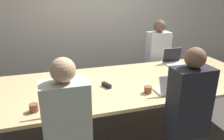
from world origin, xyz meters
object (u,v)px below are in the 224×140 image
(laptop_near_left, at_px, (60,104))
(bottle_near_midright, at_px, (188,78))
(person_near_left, at_px, (68,135))
(laptop_near_midright, at_px, (171,88))
(cup_near_midright, at_px, (148,90))
(person_far_right, at_px, (157,59))
(person_near_midright, at_px, (187,115))
(cup_near_left, at_px, (34,108))
(laptop_far_right, at_px, (173,59))
(stapler, at_px, (106,85))

(laptop_near_left, bearing_deg, bottle_near_midright, -174.07)
(bottle_near_midright, bearing_deg, person_near_left, -162.00)
(laptop_near_midright, relative_size, cup_near_midright, 3.75)
(person_far_right, bearing_deg, person_near_midright, -108.46)
(cup_near_left, height_order, person_far_right, person_far_right)
(bottle_near_midright, height_order, person_far_right, person_far_right)
(cup_near_midright, bearing_deg, person_near_midright, -64.34)
(laptop_far_right, bearing_deg, person_near_midright, -115.55)
(cup_near_left, bearing_deg, cup_near_midright, 2.79)
(cup_near_left, relative_size, person_far_right, 0.06)
(cup_near_midright, distance_m, stapler, 0.52)
(bottle_near_midright, xyz_separation_m, stapler, (-0.99, 0.27, -0.09))
(cup_near_left, bearing_deg, person_far_right, 33.58)
(person_near_left, height_order, cup_near_left, person_near_left)
(person_near_midright, xyz_separation_m, laptop_far_right, (0.65, 1.36, 0.14))
(person_near_midright, relative_size, laptop_far_right, 4.35)
(laptop_near_midright, distance_m, person_near_left, 1.31)
(person_near_midright, distance_m, person_near_left, 1.21)
(person_near_midright, bearing_deg, person_near_left, -0.29)
(cup_near_midright, height_order, person_far_right, person_far_right)
(cup_near_left, distance_m, stapler, 0.93)
(laptop_far_right, height_order, stapler, laptop_far_right)
(cup_near_left, bearing_deg, laptop_near_midright, -0.66)
(cup_near_left, bearing_deg, person_near_midright, -15.29)
(laptop_near_midright, height_order, person_far_right, person_far_right)
(laptop_near_midright, xyz_separation_m, laptop_far_right, (0.62, 0.97, 0.01))
(laptop_near_midright, distance_m, person_near_midright, 0.42)
(laptop_near_left, xyz_separation_m, cup_near_left, (-0.25, 0.07, -0.04))
(laptop_near_midright, height_order, cup_near_midright, laptop_near_midright)
(person_near_midright, height_order, stapler, person_near_midright)
(person_near_midright, height_order, laptop_near_left, person_near_midright)
(laptop_near_midright, relative_size, person_far_right, 0.25)
(laptop_near_left, xyz_separation_m, person_far_right, (1.86, 1.47, -0.14))
(person_near_midright, bearing_deg, laptop_far_right, -115.55)
(laptop_near_midright, xyz_separation_m, stapler, (-0.69, 0.38, -0.04))
(bottle_near_midright, relative_size, laptop_near_left, 0.76)
(laptop_near_left, bearing_deg, person_far_right, -141.67)
(laptop_far_right, bearing_deg, person_far_right, 95.80)
(person_near_midright, relative_size, cup_near_left, 15.80)
(laptop_near_midright, xyz_separation_m, laptop_near_left, (-1.29, -0.05, 0.01))
(person_near_midright, bearing_deg, stapler, -49.80)
(person_near_midright, height_order, cup_near_midright, person_near_midright)
(person_near_left, height_order, laptop_far_right, person_near_left)
(bottle_near_midright, distance_m, stapler, 1.03)
(laptop_near_left, relative_size, laptop_far_right, 1.07)
(laptop_near_midright, relative_size, person_near_left, 0.25)
(person_near_midright, xyz_separation_m, cup_near_left, (-1.51, 0.41, 0.11))
(bottle_near_midright, height_order, cup_near_left, bottle_near_midright)
(cup_near_midright, height_order, laptop_far_right, laptop_far_right)
(laptop_near_left, distance_m, person_near_left, 0.37)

